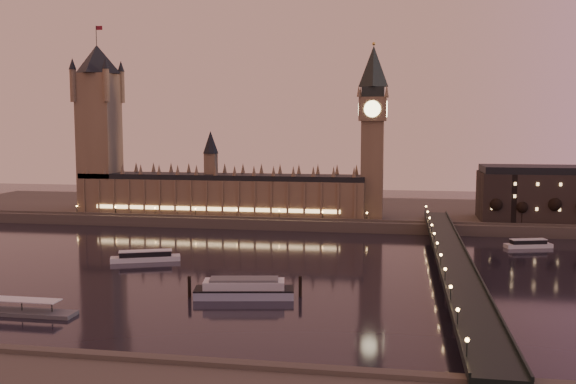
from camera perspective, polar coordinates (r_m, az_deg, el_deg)
name	(u,v)px	position (r m, az deg, el deg)	size (l,w,h in m)	color
ground	(233,268)	(280.23, -4.90, -6.76)	(700.00, 700.00, 0.00)	black
far_embankment	(339,212)	(434.98, 4.52, -1.79)	(560.00, 130.00, 6.00)	#423D35
palace_of_westminster	(220,189)	(402.66, -6.04, 0.25)	(180.00, 26.62, 52.00)	brown
victoria_tower	(99,119)	(429.65, -16.47, 6.28)	(31.68, 31.68, 118.00)	brown
big_ben	(373,121)	(385.44, 7.54, 6.27)	(17.68, 17.68, 104.00)	brown
westminster_bridge	(451,264)	(270.84, 14.29, -6.18)	(13.20, 260.00, 15.30)	black
bare_tree_0	(499,207)	(379.90, 18.21, -1.24)	(6.54, 6.54, 13.29)	black
bare_tree_1	(525,207)	(382.23, 20.33, -1.27)	(6.54, 6.54, 13.29)	black
bare_tree_2	(552,208)	(385.08, 22.42, -1.30)	(6.54, 6.54, 13.29)	black
cruise_boat_a	(146,256)	(299.92, -12.55, -5.61)	(31.31, 17.73, 4.96)	silver
cruise_boat_b	(528,244)	(346.61, 20.58, -4.33)	(24.49, 12.32, 4.39)	silver
moored_barge	(244,289)	(233.04, -3.91, -8.58)	(40.53, 16.16, 7.55)	#95A1BD
pontoon_pier	(10,310)	(232.73, -23.52, -9.58)	(44.85, 7.48, 11.96)	#595B5E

